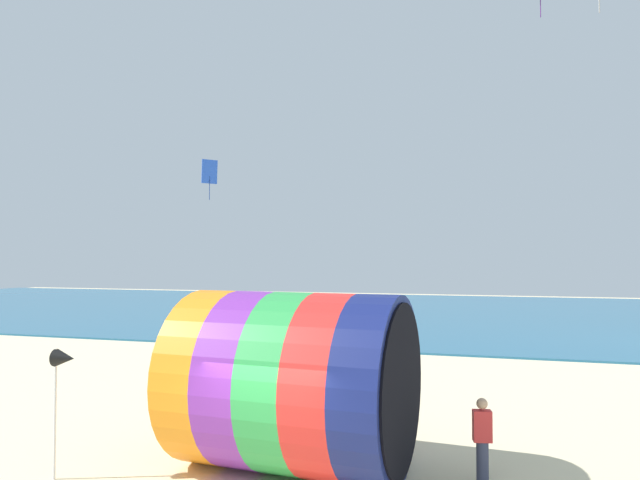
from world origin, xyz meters
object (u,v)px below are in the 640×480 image
(kite_blue_diamond, at_px, (210,172))
(bystander_near_water, at_px, (299,370))
(beach_flag, at_px, (64,364))
(giant_inflatable_tube, at_px, (295,381))
(kite_handler, at_px, (482,440))
(bystander_mid_beach, at_px, (334,353))

(kite_blue_diamond, bearing_deg, bystander_near_water, -44.91)
(bystander_near_water, bearing_deg, beach_flag, -107.40)
(giant_inflatable_tube, bearing_deg, kite_blue_diamond, 123.83)
(kite_handler, bearing_deg, giant_inflatable_tube, -174.26)
(beach_flag, bearing_deg, giant_inflatable_tube, 22.48)
(bystander_mid_beach, bearing_deg, kite_handler, -58.95)
(giant_inflatable_tube, xyz_separation_m, bystander_mid_beach, (-1.57, 9.29, -0.98))
(kite_handler, height_order, beach_flag, beach_flag)
(kite_handler, bearing_deg, bystander_mid_beach, 121.05)
(kite_blue_diamond, distance_m, beach_flag, 16.14)
(kite_handler, xyz_separation_m, bystander_mid_beach, (-5.36, 8.91, 0.03))
(giant_inflatable_tube, bearing_deg, beach_flag, -157.52)
(kite_handler, relative_size, bystander_mid_beach, 0.97)
(bystander_near_water, relative_size, beach_flag, 0.64)
(kite_blue_diamond, height_order, beach_flag, kite_blue_diamond)
(bystander_mid_beach, bearing_deg, kite_blue_diamond, 154.44)
(kite_handler, height_order, kite_blue_diamond, kite_blue_diamond)
(beach_flag, bearing_deg, kite_handler, 14.97)
(bystander_near_water, xyz_separation_m, beach_flag, (-2.46, -7.83, 1.47))
(giant_inflatable_tube, distance_m, kite_handler, 3.95)
(kite_handler, distance_m, beach_flag, 8.54)
(kite_blue_diamond, bearing_deg, bystander_mid_beach, -25.56)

